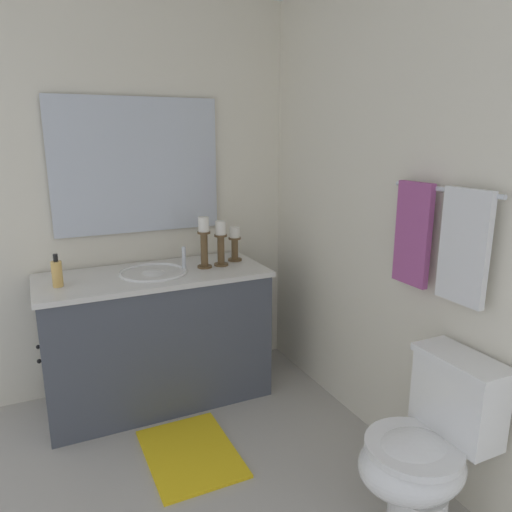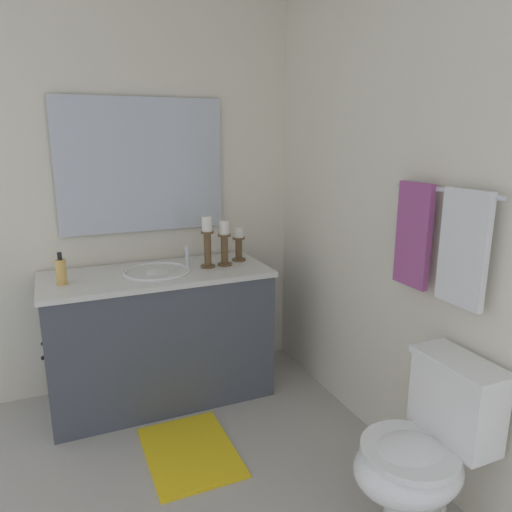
% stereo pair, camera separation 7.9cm
% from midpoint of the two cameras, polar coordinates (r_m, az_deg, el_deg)
% --- Properties ---
extents(floor, '(2.43, 2.29, 0.02)m').
position_cam_midpoint_polar(floor, '(2.51, -8.16, -26.24)').
color(floor, '#B2ADA3').
rests_on(floor, ground).
extents(wall_back, '(2.43, 0.04, 2.45)m').
position_cam_midpoint_polar(wall_back, '(2.48, 17.18, 4.59)').
color(wall_back, silver).
rests_on(wall_back, ground).
extents(wall_left, '(0.04, 2.29, 2.45)m').
position_cam_midpoint_polar(wall_left, '(3.13, -14.91, 6.61)').
color(wall_left, silver).
rests_on(wall_left, ground).
extents(vanity_cabinet, '(0.58, 1.34, 0.82)m').
position_cam_midpoint_polar(vanity_cabinet, '(3.06, -10.54, -9.24)').
color(vanity_cabinet, '#474C56').
rests_on(vanity_cabinet, ground).
extents(sink_basin, '(0.40, 0.40, 0.24)m').
position_cam_midpoint_polar(sink_basin, '(2.93, -10.85, -2.60)').
color(sink_basin, white).
rests_on(sink_basin, vanity_cabinet).
extents(mirror, '(0.02, 1.02, 0.82)m').
position_cam_midpoint_polar(mirror, '(3.09, -12.60, 10.37)').
color(mirror, silver).
extents(candle_holder_tall, '(0.09, 0.09, 0.22)m').
position_cam_midpoint_polar(candle_holder_tall, '(3.11, -1.33, 1.51)').
color(candle_holder_tall, brown).
rests_on(candle_holder_tall, vanity_cabinet).
extents(candle_holder_short, '(0.09, 0.09, 0.28)m').
position_cam_midpoint_polar(candle_holder_short, '(2.99, -3.01, 1.68)').
color(candle_holder_short, brown).
rests_on(candle_holder_short, vanity_cabinet).
extents(candle_holder_mid, '(0.09, 0.09, 0.32)m').
position_cam_midpoint_polar(candle_holder_mid, '(2.95, -5.00, 1.85)').
color(candle_holder_mid, brown).
rests_on(candle_holder_mid, vanity_cabinet).
extents(soap_bottle, '(0.06, 0.06, 0.18)m').
position_cam_midpoint_polar(soap_bottle, '(2.81, -21.31, -1.70)').
color(soap_bottle, '#E5B259').
rests_on(soap_bottle, vanity_cabinet).
extents(toilet, '(0.39, 0.54, 0.75)m').
position_cam_midpoint_polar(toilet, '(2.21, 20.15, -21.13)').
color(toilet, white).
rests_on(toilet, ground).
extents(towel_bar, '(0.58, 0.02, 0.02)m').
position_cam_midpoint_polar(towel_bar, '(2.16, 22.45, 7.20)').
color(towel_bar, silver).
extents(towel_near_vanity, '(0.20, 0.03, 0.47)m').
position_cam_midpoint_polar(towel_near_vanity, '(2.28, 19.07, 2.35)').
color(towel_near_vanity, '#A54C8C').
rests_on(towel_near_vanity, towel_bar).
extents(towel_center, '(0.23, 0.03, 0.47)m').
position_cam_midpoint_polar(towel_center, '(2.09, 24.34, 0.80)').
color(towel_center, white).
rests_on(towel_center, towel_bar).
extents(bath_mat, '(0.60, 0.44, 0.02)m').
position_cam_midpoint_polar(bath_mat, '(2.73, -6.91, -21.99)').
color(bath_mat, yellow).
rests_on(bath_mat, ground).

